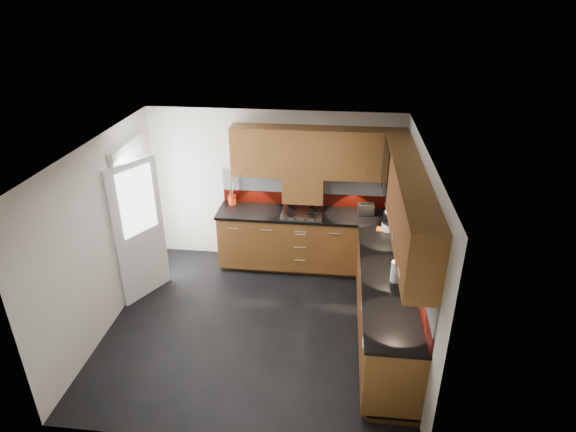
# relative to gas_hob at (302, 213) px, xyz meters

# --- Properties ---
(room) EXTENTS (4.00, 3.80, 2.64)m
(room) POSITION_rel_gas_hob_xyz_m (-0.45, -1.47, 0.54)
(room) COLOR black
(base_cabinets) EXTENTS (2.70, 3.20, 0.95)m
(base_cabinets) POSITION_rel_gas_hob_xyz_m (0.62, -0.75, -0.52)
(base_cabinets) COLOR brown
(base_cabinets) RESTS_ON room
(countertop) EXTENTS (2.72, 3.22, 0.04)m
(countertop) POSITION_rel_gas_hob_xyz_m (0.60, -0.77, -0.04)
(countertop) COLOR black
(countertop) RESTS_ON base_cabinets
(backsplash) EXTENTS (2.70, 3.20, 0.54)m
(backsplash) POSITION_rel_gas_hob_xyz_m (0.83, -0.54, 0.25)
(backsplash) COLOR maroon
(backsplash) RESTS_ON countertop
(upper_cabinets) EXTENTS (2.50, 3.20, 0.72)m
(upper_cabinets) POSITION_rel_gas_hob_xyz_m (0.78, -0.69, 0.88)
(upper_cabinets) COLOR brown
(upper_cabinets) RESTS_ON room
(extractor_hood) EXTENTS (0.60, 0.33, 0.40)m
(extractor_hood) POSITION_rel_gas_hob_xyz_m (0.00, 0.17, 0.32)
(extractor_hood) COLOR brown
(extractor_hood) RESTS_ON room
(glass_cabinet) EXTENTS (0.32, 0.80, 0.66)m
(glass_cabinet) POSITION_rel_gas_hob_xyz_m (1.26, -0.40, 0.91)
(glass_cabinet) COLOR black
(glass_cabinet) RESTS_ON room
(back_door) EXTENTS (0.42, 1.19, 2.04)m
(back_door) POSITION_rel_gas_hob_xyz_m (-2.23, -0.72, 0.08)
(back_door) COLOR white
(back_door) RESTS_ON room
(gas_hob) EXTENTS (0.61, 0.53, 0.05)m
(gas_hob) POSITION_rel_gas_hob_xyz_m (0.00, 0.00, 0.00)
(gas_hob) COLOR silver
(gas_hob) RESTS_ON countertop
(utensil_pot) EXTENTS (0.12, 0.12, 0.43)m
(utensil_pot) POSITION_rel_gas_hob_xyz_m (-1.10, 0.21, 0.08)
(utensil_pot) COLOR red
(utensil_pot) RESTS_ON countertop
(toaster) EXTENTS (0.25, 0.17, 0.17)m
(toaster) POSITION_rel_gas_hob_xyz_m (0.93, 0.09, 0.07)
(toaster) COLOR silver
(toaster) RESTS_ON countertop
(food_processor) EXTENTS (0.18, 0.18, 0.31)m
(food_processor) POSITION_rel_gas_hob_xyz_m (1.23, -0.39, 0.13)
(food_processor) COLOR white
(food_processor) RESTS_ON countertop
(paper_towel) EXTENTS (0.12, 0.12, 0.25)m
(paper_towel) POSITION_rel_gas_hob_xyz_m (1.22, -1.66, 0.11)
(paper_towel) COLOR white
(paper_towel) RESTS_ON countertop
(orange_cloth) EXTENTS (0.16, 0.14, 0.02)m
(orange_cloth) POSITION_rel_gas_hob_xyz_m (1.15, -0.39, -0.01)
(orange_cloth) COLOR orange
(orange_cloth) RESTS_ON countertop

